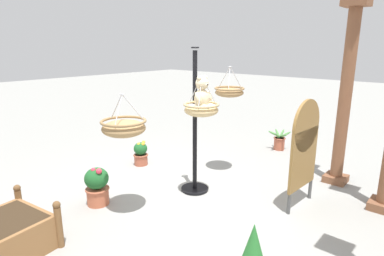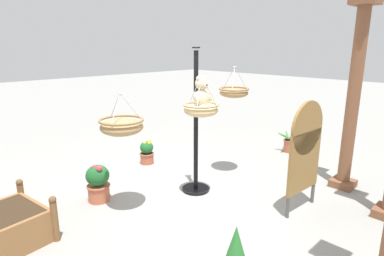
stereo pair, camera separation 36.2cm
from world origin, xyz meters
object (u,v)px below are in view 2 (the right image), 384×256
object	(u,v)px
hanging_basket_with_teddy	(201,109)
wooden_planter_box	(7,226)
display_pole_central	(196,150)
potted_plant_tall_leafy	(98,183)
teddy_bear	(202,95)
greenhouse_pillar_right	(353,102)
hanging_basket_left_high	(234,92)
display_sign_board	(306,148)
potted_plant_bushy_green	(147,152)
hanging_basket_right_low	(122,126)
potted_plant_flowering_red	(289,143)

from	to	relation	value
hanging_basket_with_teddy	wooden_planter_box	distance (m)	2.84
display_pole_central	potted_plant_tall_leafy	size ratio (longest dim) A/B	3.80
teddy_bear	greenhouse_pillar_right	size ratio (longest dim) A/B	0.16
hanging_basket_left_high	wooden_planter_box	size ratio (longest dim) A/B	0.54
display_sign_board	potted_plant_bushy_green	bearing A→B (deg)	-82.06
hanging_basket_left_high	potted_plant_tall_leafy	size ratio (longest dim) A/B	0.89
hanging_basket_left_high	wooden_planter_box	xyz separation A→B (m)	(3.57, -0.52, -1.29)
hanging_basket_right_low	potted_plant_flowering_red	size ratio (longest dim) A/B	1.20
potted_plant_flowering_red	potted_plant_tall_leafy	world-z (taller)	potted_plant_tall_leafy
potted_plant_tall_leafy	display_sign_board	bearing A→B (deg)	130.03
greenhouse_pillar_right	hanging_basket_left_high	bearing A→B (deg)	-61.66
teddy_bear	greenhouse_pillar_right	bearing A→B (deg)	145.87
hanging_basket_with_teddy	greenhouse_pillar_right	size ratio (longest dim) A/B	0.20
teddy_bear	potted_plant_bushy_green	bearing A→B (deg)	-100.40
display_sign_board	hanging_basket_with_teddy	bearing A→B (deg)	-58.74
teddy_bear	potted_plant_flowering_red	bearing A→B (deg)	-176.20
hanging_basket_with_teddy	hanging_basket_left_high	world-z (taller)	hanging_basket_left_high
hanging_basket_left_high	display_sign_board	distance (m)	1.68
display_pole_central	hanging_basket_left_high	distance (m)	1.26
hanging_basket_with_teddy	teddy_bear	distance (m)	0.21
display_pole_central	teddy_bear	distance (m)	0.97
hanging_basket_with_teddy	potted_plant_bushy_green	world-z (taller)	hanging_basket_with_teddy
greenhouse_pillar_right	potted_plant_bushy_green	distance (m)	3.79
teddy_bear	display_pole_central	bearing A→B (deg)	-118.78
display_pole_central	hanging_basket_with_teddy	size ratio (longest dim) A/B	3.87
potted_plant_tall_leafy	hanging_basket_right_low	bearing A→B (deg)	100.01
greenhouse_pillar_right	potted_plant_tall_leafy	distance (m)	4.13
teddy_bear	hanging_basket_left_high	bearing A→B (deg)	-164.88
teddy_bear	hanging_basket_right_low	size ratio (longest dim) A/B	0.80
hanging_basket_left_high	potted_plant_tall_leafy	bearing A→B (deg)	-18.31
wooden_planter_box	display_sign_board	world-z (taller)	display_sign_board
greenhouse_pillar_right	teddy_bear	bearing A→B (deg)	-34.13
hanging_basket_with_teddy	potted_plant_bushy_green	bearing A→B (deg)	-100.53
display_sign_board	potted_plant_tall_leafy	bearing A→B (deg)	-49.97
hanging_basket_with_teddy	greenhouse_pillar_right	distance (m)	2.43
wooden_planter_box	potted_plant_bushy_green	distance (m)	2.98
display_sign_board	hanging_basket_right_low	bearing A→B (deg)	-43.17
display_pole_central	display_sign_board	bearing A→B (deg)	112.14
wooden_planter_box	potted_plant_flowering_red	bearing A→B (deg)	173.56
teddy_bear	potted_plant_bushy_green	distance (m)	2.31
hanging_basket_with_teddy	potted_plant_flowering_red	world-z (taller)	hanging_basket_with_teddy
teddy_bear	hanging_basket_right_low	world-z (taller)	teddy_bear
greenhouse_pillar_right	display_pole_central	bearing A→B (deg)	-41.35
hanging_basket_right_low	potted_plant_tall_leafy	size ratio (longest dim) A/B	1.00
potted_plant_flowering_red	display_sign_board	world-z (taller)	display_sign_board
display_pole_central	teddy_bear	world-z (taller)	display_pole_central
teddy_bear	wooden_planter_box	world-z (taller)	teddy_bear
teddy_bear	wooden_planter_box	bearing A→B (deg)	-18.40
hanging_basket_with_teddy	greenhouse_pillar_right	world-z (taller)	greenhouse_pillar_right
potted_plant_tall_leafy	display_sign_board	xyz separation A→B (m)	(-1.92, 2.28, 0.64)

